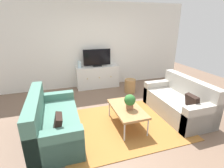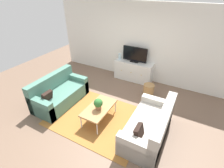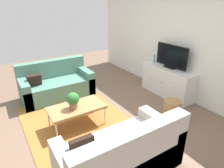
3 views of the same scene
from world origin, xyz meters
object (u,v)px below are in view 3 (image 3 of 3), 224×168
potted_plant (73,100)px  flat_screen_tv (171,57)px  tv_console (168,81)px  glass_vase (153,58)px  couch_left_side (56,85)px  coffee_table (76,108)px  wicker_basket (172,110)px  couch_right_side (123,157)px

potted_plant → flat_screen_tv: size_ratio=0.35×
potted_plant → tv_console: size_ratio=0.22×
glass_vase → flat_screen_tv: bearing=2.0°
potted_plant → flat_screen_tv: 2.57m
couch_left_side → tv_console: (1.46, 2.37, 0.07)m
couch_left_side → potted_plant: couch_left_side is taller
glass_vase → coffee_table: bearing=-75.9°
coffee_table → wicker_basket: 1.87m
couch_left_side → flat_screen_tv: (1.46, 2.39, 0.70)m
couch_left_side → potted_plant: size_ratio=5.39×
tv_console → wicker_basket: bearing=-42.4°
wicker_basket → glass_vase: bearing=151.5°
flat_screen_tv → wicker_basket: bearing=-43.1°
couch_left_side → coffee_table: 1.50m
tv_console → couch_right_side: bearing=-59.2°
tv_console → wicker_basket: size_ratio=3.33×
couch_right_side → tv_console: size_ratio=1.21×
couch_right_side → tv_console: couch_right_side is taller
potted_plant → couch_right_side: bearing=6.1°
couch_right_side → coffee_table: 1.38m
glass_vase → wicker_basket: glass_vase is taller
couch_right_side → flat_screen_tv: bearing=120.5°
potted_plant → wicker_basket: size_ratio=0.74×
couch_left_side → tv_console: 2.79m
couch_left_side → wicker_basket: size_ratio=4.01×
couch_right_side → flat_screen_tv: size_ratio=1.89×
couch_right_side → flat_screen_tv: 2.87m
potted_plant → glass_vase: size_ratio=1.47×
coffee_table → potted_plant: (0.03, -0.06, 0.20)m
couch_right_side → glass_vase: glass_vase is taller
couch_right_side → potted_plant: bearing=-173.9°
couch_left_side → glass_vase: size_ratio=7.91×
couch_right_side → wicker_basket: bearing=109.5°
coffee_table → tv_console: tv_console is taller
couch_left_side → couch_right_side: bearing=0.0°
couch_left_side → coffee_table: (1.50, -0.08, 0.10)m
coffee_table → flat_screen_tv: size_ratio=1.15×
tv_console → wicker_basket: 1.15m
flat_screen_tv → wicker_basket: (0.84, -0.79, -0.78)m
coffee_table → tv_console: size_ratio=0.74×
couch_right_side → tv_console: 2.76m
glass_vase → couch_right_side: bearing=-50.0°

